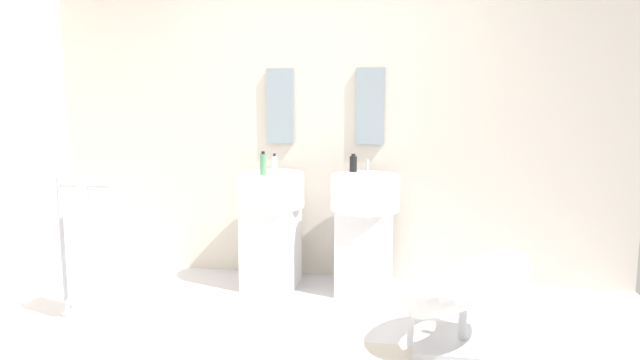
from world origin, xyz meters
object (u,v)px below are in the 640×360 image
object	(u,v)px
lounge_chair	(464,292)
towel_rack	(82,227)
pedestal_sink_right	(365,227)
soap_bottle_clear	(275,163)
soap_bottle_green	(263,164)
soap_bottle_black	(353,164)
pedestal_sink_left	(271,223)

from	to	relation	value
lounge_chair	towel_rack	bearing A→B (deg)	179.31
pedestal_sink_right	towel_rack	xyz separation A→B (m)	(-1.76, -0.88, 0.13)
soap_bottle_clear	soap_bottle_green	distance (m)	0.29
pedestal_sink_right	lounge_chair	bearing A→B (deg)	-53.70
soap_bottle_clear	soap_bottle_green	world-z (taller)	soap_bottle_green
soap_bottle_black	pedestal_sink_left	bearing A→B (deg)	-165.87
pedestal_sink_left	soap_bottle_black	xyz separation A→B (m)	(0.62, 0.16, 0.46)
pedestal_sink_left	towel_rack	bearing A→B (deg)	-139.34
towel_rack	soap_bottle_green	bearing A→B (deg)	36.45
soap_bottle_clear	soap_bottle_black	distance (m)	0.63
soap_bottle_black	soap_bottle_green	distance (m)	0.70
lounge_chair	towel_rack	size ratio (longest dim) A/B	1.07
lounge_chair	soap_bottle_green	xyz separation A→B (m)	(-1.42, 0.78, 0.63)
pedestal_sink_left	soap_bottle_green	distance (m)	0.50
pedestal_sink_left	towel_rack	distance (m)	1.36
soap_bottle_black	soap_bottle_green	bearing A→B (deg)	-155.33
soap_bottle_black	soap_bottle_clear	bearing A→B (deg)	-179.79
soap_bottle_clear	pedestal_sink_right	bearing A→B (deg)	-11.81
pedestal_sink_right	lounge_chair	size ratio (longest dim) A/B	0.98
soap_bottle_clear	towel_rack	bearing A→B (deg)	-134.59
lounge_chair	soap_bottle_clear	world-z (taller)	soap_bottle_clear
lounge_chair	soap_bottle_green	world-z (taller)	soap_bottle_green
pedestal_sink_left	lounge_chair	xyz separation A→B (m)	(1.40, -0.91, -0.15)
pedestal_sink_left	soap_bottle_clear	xyz separation A→B (m)	(-0.01, 0.15, 0.46)
pedestal_sink_left	towel_rack	size ratio (longest dim) A/B	1.05
soap_bottle_green	pedestal_sink_left	bearing A→B (deg)	83.19
towel_rack	pedestal_sink_left	bearing A→B (deg)	40.66
pedestal_sink_left	towel_rack	xyz separation A→B (m)	(-1.03, -0.88, 0.13)
towel_rack	pedestal_sink_right	bearing A→B (deg)	26.72
pedestal_sink_left	lounge_chair	distance (m)	1.68
lounge_chair	soap_bottle_green	bearing A→B (deg)	151.19
pedestal_sink_right	soap_bottle_green	bearing A→B (deg)	-169.65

